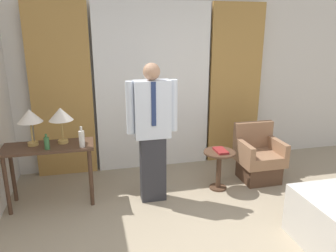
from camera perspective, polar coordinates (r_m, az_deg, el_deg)
The scene contains 13 objects.
wall_back at distance 5.25m, azimuth -2.80°, elevation 7.47°, with size 10.00×0.06×2.70m.
curtain_sheer_center at distance 5.13m, azimuth -2.52°, elevation 6.58°, with size 1.79×0.06×2.58m.
curtain_drape_left at distance 5.06m, azimuth -18.03°, elevation 5.64°, with size 0.88×0.06×2.58m.
curtain_drape_right at distance 5.55m, azimuth 11.62°, elevation 7.03°, with size 0.88×0.06×2.58m.
desk at distance 4.37m, azimuth -20.00°, elevation -5.03°, with size 1.10×0.47×0.79m.
table_lamp_left at distance 4.31m, azimuth -22.93°, elevation 1.42°, with size 0.30×0.30×0.46m.
table_lamp_right at distance 4.26m, azimuth -18.19°, elevation 1.76°, with size 0.30×0.30×0.46m.
bottle_near_edge at distance 4.12m, azimuth -14.78°, elevation -2.12°, with size 0.07×0.07×0.26m.
bottle_by_lamp at distance 4.18m, azimuth -20.37°, elevation -2.79°, with size 0.06×0.06×0.19m.
person at distance 4.10m, azimuth -2.74°, elevation -0.45°, with size 0.64×0.22×1.79m.
armchair at distance 5.07m, azimuth 15.45°, elevation -5.55°, with size 0.61×0.58×0.84m.
side_table at distance 4.64m, azimuth 8.87°, elevation -6.49°, with size 0.44×0.44×0.56m.
book at distance 4.56m, azimuth 9.15°, elevation -4.25°, with size 0.14×0.26×0.03m.
Camera 1 is at (-0.96, -2.29, 2.18)m, focal length 35.00 mm.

